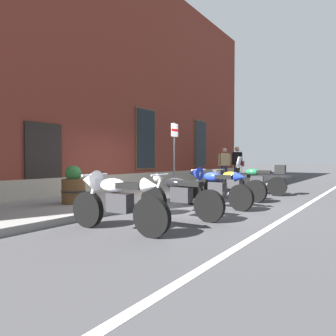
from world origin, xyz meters
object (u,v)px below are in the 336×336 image
motorcycle_blue_sport (213,185)px  barrel_planter (73,187)px  motorcycle_yellow_naked (233,184)px  motorcycle_green_touring (259,179)px  motorcycle_white_sport (114,199)px  motorcycle_black_naked (179,196)px  parking_sign (174,147)px  pedestrian_dark_jacket (237,162)px  pedestrian_tan_coat (224,163)px

motorcycle_blue_sport → barrel_planter: barrel_planter is taller
motorcycle_yellow_naked → motorcycle_blue_sport: bearing=-174.5°
motorcycle_yellow_naked → motorcycle_green_touring: 1.74m
motorcycle_white_sport → barrel_planter: bearing=70.1°
motorcycle_black_naked → barrel_planter: 2.85m
motorcycle_blue_sport → barrel_planter: 3.57m
motorcycle_yellow_naked → barrel_planter: size_ratio=2.27×
motorcycle_white_sport → motorcycle_green_touring: motorcycle_green_touring is taller
motorcycle_white_sport → parking_sign: (4.40, 1.89, 1.09)m
motorcycle_black_naked → motorcycle_blue_sport: size_ratio=0.98×
motorcycle_blue_sport → motorcycle_white_sport: bearing=176.8°
motorcycle_white_sport → motorcycle_black_naked: (1.61, -0.24, -0.10)m
motorcycle_black_naked → motorcycle_green_touring: (4.93, 0.00, 0.09)m
motorcycle_white_sport → motorcycle_green_touring: (6.54, -0.24, -0.01)m
pedestrian_dark_jacket → parking_sign: 5.03m
motorcycle_blue_sport → pedestrian_dark_jacket: bearing=17.8°
pedestrian_tan_coat → pedestrian_dark_jacket: size_ratio=0.96×
motorcycle_white_sport → barrel_planter: size_ratio=2.15×
motorcycle_white_sport → motorcycle_yellow_naked: bearing=-0.3°
pedestrian_tan_coat → motorcycle_black_naked: bearing=-161.4°
motorcycle_blue_sport → pedestrian_dark_jacket: 6.48m
motorcycle_black_naked → motorcycle_yellow_naked: size_ratio=0.95×
motorcycle_blue_sport → motorcycle_green_touring: (3.29, -0.06, -0.01)m
parking_sign → motorcycle_white_sport: bearing=-156.7°
pedestrian_dark_jacket → parking_sign: size_ratio=0.74×
motorcycle_black_naked → pedestrian_tan_coat: bearing=18.6°
motorcycle_white_sport → pedestrian_tan_coat: pedestrian_tan_coat is taller
parking_sign → pedestrian_dark_jacket: bearing=-1.1°
motorcycle_black_naked → parking_sign: size_ratio=0.88×
motorcycle_white_sport → pedestrian_tan_coat: size_ratio=1.24×
motorcycle_yellow_naked → pedestrian_tan_coat: bearing=28.9°
motorcycle_black_naked → pedestrian_dark_jacket: size_ratio=1.19×
barrel_planter → pedestrian_tan_coat: bearing=-2.5°
motorcycle_white_sport → motorcycle_green_touring: bearing=-2.1°
motorcycle_green_touring → parking_sign: parking_sign is taller
motorcycle_white_sport → motorcycle_blue_sport: (3.25, -0.18, -0.00)m
motorcycle_white_sport → motorcycle_black_naked: size_ratio=1.00×
motorcycle_white_sport → motorcycle_blue_sport: bearing=-3.2°
motorcycle_black_naked → motorcycle_green_touring: 4.93m
pedestrian_dark_jacket → barrel_planter: bearing=175.2°
motorcycle_blue_sport → pedestrian_dark_jacket: (6.14, 1.98, 0.55)m
motorcycle_green_touring → pedestrian_dark_jacket: pedestrian_dark_jacket is taller
motorcycle_blue_sport → parking_sign: parking_sign is taller
motorcycle_green_touring → pedestrian_tan_coat: size_ratio=1.27×
motorcycle_green_touring → motorcycle_black_naked: bearing=-180.0°
motorcycle_yellow_naked → barrel_planter: 4.66m
motorcycle_yellow_naked → pedestrian_tan_coat: (3.98, 2.20, 0.60)m
motorcycle_yellow_naked → motorcycle_black_naked: bearing=-176.2°
motorcycle_blue_sport → parking_sign: bearing=61.1°
pedestrian_tan_coat → parking_sign: parking_sign is taller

